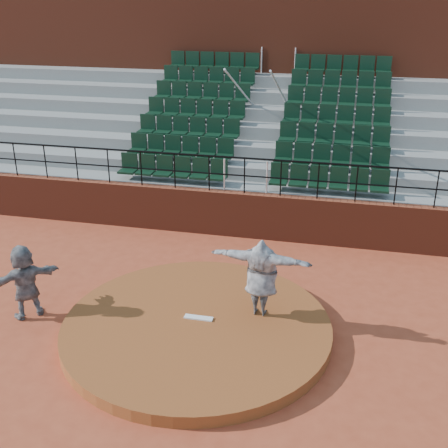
% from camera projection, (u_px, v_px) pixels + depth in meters
% --- Properties ---
extents(ground, '(90.00, 90.00, 0.00)m').
position_uv_depth(ground, '(197.00, 333.00, 11.56)').
color(ground, '#AB4326').
rests_on(ground, ground).
extents(pitchers_mound, '(5.50, 5.50, 0.25)m').
position_uv_depth(pitchers_mound, '(197.00, 327.00, 11.52)').
color(pitchers_mound, brown).
rests_on(pitchers_mound, ground).
extents(pitching_rubber, '(0.60, 0.15, 0.03)m').
position_uv_depth(pitching_rubber, '(199.00, 318.00, 11.59)').
color(pitching_rubber, white).
rests_on(pitching_rubber, pitchers_mound).
extents(boundary_wall, '(24.00, 0.30, 1.30)m').
position_uv_depth(boundary_wall, '(244.00, 215.00, 15.79)').
color(boundary_wall, maroon).
rests_on(boundary_wall, ground).
extents(wall_railing, '(24.04, 0.05, 1.03)m').
position_uv_depth(wall_railing, '(245.00, 168.00, 15.25)').
color(wall_railing, black).
rests_on(wall_railing, boundary_wall).
extents(seating_deck, '(24.00, 5.97, 4.63)m').
position_uv_depth(seating_deck, '(265.00, 153.00, 18.75)').
color(seating_deck, gray).
rests_on(seating_deck, ground).
extents(press_box_facade, '(24.00, 3.00, 7.10)m').
position_uv_depth(press_box_facade, '(283.00, 72.00, 21.47)').
color(press_box_facade, maroon).
rests_on(press_box_facade, ground).
extents(pitcher, '(2.13, 0.76, 1.70)m').
position_uv_depth(pitcher, '(261.00, 277.00, 11.47)').
color(pitcher, black).
rests_on(pitcher, pitchers_mound).
extents(fielder, '(1.44, 1.43, 1.66)m').
position_uv_depth(fielder, '(25.00, 282.00, 11.85)').
color(fielder, black).
rests_on(fielder, ground).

